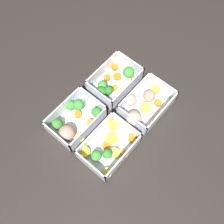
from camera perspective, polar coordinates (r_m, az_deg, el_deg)
name	(u,v)px	position (r m, az deg, el deg)	size (l,w,h in m)	color
ground_plane	(112,115)	(0.85, 0.00, -0.57)	(4.00, 4.00, 0.00)	#282321
container_near_left	(114,81)	(0.89, 0.46, 6.66)	(0.17, 0.12, 0.06)	silver
container_near_right	(74,120)	(0.83, -8.26, -1.81)	(0.17, 0.13, 0.06)	silver
container_far_left	(143,105)	(0.85, 6.79, 1.42)	(0.19, 0.13, 0.06)	silver
container_far_right	(108,148)	(0.79, -0.88, -7.86)	(0.17, 0.13, 0.06)	silver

